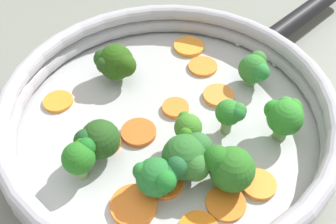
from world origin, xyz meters
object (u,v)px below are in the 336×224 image
at_px(carrot_slice_4, 176,108).
at_px(broccoli_floret_6, 115,63).
at_px(carrot_slice_10, 139,132).
at_px(broccoli_floret_9, 231,113).
at_px(broccoli_floret_4, 80,156).
at_px(broccoli_floret_8, 255,68).
at_px(broccoli_floret_0, 284,115).
at_px(carrot_slice_1, 202,66).
at_px(carrot_slice_11, 164,181).
at_px(carrot_slice_9, 134,206).
at_px(carrot_slice_0, 104,142).
at_px(broccoli_floret_7, 96,140).
at_px(carrot_slice_7, 58,101).
at_px(broccoli_floret_5, 157,177).
at_px(broccoli_floret_2, 188,157).
at_px(carrot_slice_12, 189,47).
at_px(carrot_slice_2, 219,96).
at_px(carrot_slice_3, 194,160).
at_px(skillet, 168,126).
at_px(broccoli_floret_3, 228,167).
at_px(carrot_slice_6, 226,203).
at_px(broccoli_floret_1, 188,129).
at_px(carrot_slice_5, 259,184).

xyz_separation_m(carrot_slice_4, broccoli_floret_6, (-0.09, 0.02, 0.02)).
xyz_separation_m(carrot_slice_10, broccoli_floret_9, (0.09, 0.05, 0.03)).
bearing_deg(broccoli_floret_4, carrot_slice_10, 70.94).
bearing_deg(broccoli_floret_8, broccoli_floret_4, -118.53).
distance_m(broccoli_floret_0, broccoli_floret_8, 0.09).
bearing_deg(carrot_slice_1, carrot_slice_11, -79.50).
bearing_deg(carrot_slice_9, broccoli_floret_4, 169.52).
bearing_deg(carrot_slice_4, carrot_slice_11, -71.49).
height_order(carrot_slice_0, broccoli_floret_9, broccoli_floret_9).
relative_size(carrot_slice_1, broccoli_floret_7, 0.81).
xyz_separation_m(carrot_slice_7, broccoli_floret_5, (0.16, -0.06, 0.02)).
xyz_separation_m(carrot_slice_0, carrot_slice_4, (0.05, 0.08, 0.00)).
bearing_deg(broccoli_floret_2, carrot_slice_7, 171.86).
bearing_deg(carrot_slice_12, carrot_slice_2, -45.60).
distance_m(broccoli_floret_0, broccoli_floret_9, 0.06).
bearing_deg(carrot_slice_3, carrot_slice_11, -113.34).
bearing_deg(broccoli_floret_8, broccoli_floret_5, -100.22).
height_order(broccoli_floret_0, broccoli_floret_2, same).
relative_size(skillet, broccoli_floret_7, 7.59).
distance_m(carrot_slice_12, broccoli_floret_5, 0.23).
height_order(broccoli_floret_3, broccoli_floret_8, broccoli_floret_3).
relative_size(broccoli_floret_7, broccoli_floret_8, 1.12).
xyz_separation_m(carrot_slice_0, carrot_slice_1, (0.05, 0.16, 0.00)).
xyz_separation_m(carrot_slice_4, broccoli_floret_5, (0.03, -0.11, 0.02)).
distance_m(carrot_slice_7, broccoli_floret_5, 0.17).
xyz_separation_m(carrot_slice_12, broccoli_floret_2, (0.08, -0.19, 0.03)).
height_order(carrot_slice_10, broccoli_floret_6, broccoli_floret_6).
bearing_deg(skillet, carrot_slice_6, -36.70).
distance_m(carrot_slice_2, broccoli_floret_8, 0.05).
relative_size(carrot_slice_4, broccoli_floret_6, 0.56).
bearing_deg(carrot_slice_0, broccoli_floret_1, 23.80).
xyz_separation_m(broccoli_floret_0, broccoli_floret_3, (-0.03, -0.08, -0.00)).
bearing_deg(broccoli_floret_0, carrot_slice_12, 147.20).
bearing_deg(broccoli_floret_1, broccoli_floret_6, 154.13).
bearing_deg(broccoli_floret_2, carrot_slice_12, 113.30).
height_order(carrot_slice_12, broccoli_floret_3, broccoli_floret_3).
height_order(skillet, carrot_slice_7, carrot_slice_7).
xyz_separation_m(carrot_slice_9, broccoli_floret_2, (0.03, 0.06, 0.02)).
height_order(broccoli_floret_0, broccoli_floret_3, broccoli_floret_0).
height_order(broccoli_floret_2, broccoli_floret_6, broccoli_floret_2).
bearing_deg(carrot_slice_6, carrot_slice_12, 122.19).
height_order(skillet, broccoli_floret_1, broccoli_floret_1).
height_order(broccoli_floret_0, broccoli_floret_6, broccoli_floret_0).
bearing_deg(broccoli_floret_8, carrot_slice_10, -122.86).
distance_m(carrot_slice_4, broccoli_floret_6, 0.09).
bearing_deg(broccoli_floret_1, broccoli_floret_4, -135.35).
xyz_separation_m(carrot_slice_5, carrot_slice_12, (-0.15, 0.17, 0.00)).
distance_m(carrot_slice_1, broccoli_floret_4, 0.21).
height_order(carrot_slice_4, broccoli_floret_3, broccoli_floret_3).
distance_m(carrot_slice_0, broccoli_floret_9, 0.14).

